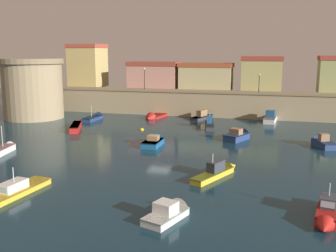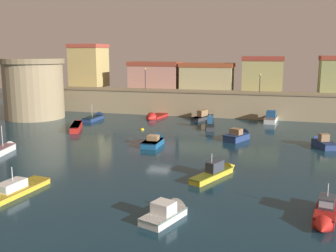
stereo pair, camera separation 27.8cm
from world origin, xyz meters
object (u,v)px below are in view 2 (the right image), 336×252
object	(u,v)px
moored_boat_6	(3,195)
moored_boat_9	(207,116)
moored_boat_4	(239,136)
mooring_buoy_0	(142,130)
moored_boat_10	(325,214)
moored_boat_3	(218,171)
moored_boat_2	(77,126)
fortress_tower	(34,88)
moored_boat_0	(96,117)
moored_boat_11	(271,118)
quay_lamp_0	(145,75)
moored_boat_8	(169,211)
moored_boat_7	(322,142)
quay_lamp_1	(260,80)
moored_boat_5	(5,148)
moored_boat_12	(155,141)
moored_boat_13	(210,124)
moored_boat_1	(154,117)

from	to	relation	value
moored_boat_6	moored_boat_9	world-z (taller)	moored_boat_6
moored_boat_4	mooring_buoy_0	world-z (taller)	moored_boat_4
moored_boat_9	moored_boat_10	xyz separation A→B (m)	(14.08, -36.63, 0.03)
moored_boat_3	moored_boat_2	bearing A→B (deg)	78.25
moored_boat_2	mooring_buoy_0	bearing A→B (deg)	-102.18
moored_boat_2	fortress_tower	bearing A→B (deg)	36.53
moored_boat_4	moored_boat_2	bearing A→B (deg)	113.27
moored_boat_0	moored_boat_11	bearing A→B (deg)	-76.43
quay_lamp_0	moored_boat_6	xyz separation A→B (m)	(3.27, -41.83, -6.28)
fortress_tower	moored_boat_8	xyz separation A→B (m)	(31.41, -31.87, -4.45)
moored_boat_10	mooring_buoy_0	size ratio (longest dim) A/B	9.56
moored_boat_8	moored_boat_7	bearing A→B (deg)	-7.10
quay_lamp_1	moored_boat_3	world-z (taller)	quay_lamp_1
moored_boat_9	mooring_buoy_0	world-z (taller)	moored_boat_9
moored_boat_5	moored_boat_4	bearing A→B (deg)	-71.08
moored_boat_0	moored_boat_6	world-z (taller)	moored_boat_0
moored_boat_6	moored_boat_9	size ratio (longest dim) A/B	1.05
moored_boat_5	quay_lamp_0	bearing A→B (deg)	-20.43
moored_boat_2	quay_lamp_0	bearing A→B (deg)	-38.17
moored_boat_3	moored_boat_0	bearing A→B (deg)	67.77
moored_boat_5	moored_boat_12	size ratio (longest dim) A/B	1.12
moored_boat_9	mooring_buoy_0	distance (m)	13.71
moored_boat_12	moored_boat_13	world-z (taller)	moored_boat_13
moored_boat_4	moored_boat_12	bearing A→B (deg)	145.40
quay_lamp_0	moored_boat_7	bearing A→B (deg)	-33.62
quay_lamp_0	moored_boat_5	size ratio (longest dim) A/B	0.74
moored_boat_12	moored_boat_8	bearing A→B (deg)	-160.09
moored_boat_5	mooring_buoy_0	world-z (taller)	moored_boat_5
fortress_tower	moored_boat_8	size ratio (longest dim) A/B	2.28
quay_lamp_1	mooring_buoy_0	size ratio (longest dim) A/B	5.28
quay_lamp_1	moored_boat_7	xyz separation A→B (m)	(7.90, -18.13, -5.74)
moored_boat_7	moored_boat_3	bearing A→B (deg)	123.22
moored_boat_9	moored_boat_10	world-z (taller)	moored_boat_10
moored_boat_1	moored_boat_10	size ratio (longest dim) A/B	1.07
moored_boat_5	moored_boat_13	distance (m)	27.36
moored_boat_8	moored_boat_5	bearing A→B (deg)	80.87
moored_boat_0	moored_boat_3	xyz separation A→B (m)	(23.00, -23.85, 0.12)
moored_boat_4	moored_boat_13	bearing A→B (deg)	59.88
moored_boat_7	moored_boat_9	world-z (taller)	moored_boat_7
moored_boat_5	fortress_tower	bearing A→B (deg)	16.51
moored_boat_1	moored_boat_13	bearing A→B (deg)	72.60
moored_boat_12	moored_boat_13	bearing A→B (deg)	-19.53
quay_lamp_0	moored_boat_4	distance (m)	25.51
quay_lamp_1	moored_boat_0	bearing A→B (deg)	-161.73
moored_boat_5	mooring_buoy_0	distance (m)	18.39
moored_boat_2	moored_boat_3	bearing A→B (deg)	-148.05
quay_lamp_0	moored_boat_9	distance (m)	13.21
moored_boat_5	moored_boat_7	distance (m)	35.08
moored_boat_2	moored_boat_13	distance (m)	18.71
moored_boat_0	quay_lamp_0	bearing A→B (deg)	-31.38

